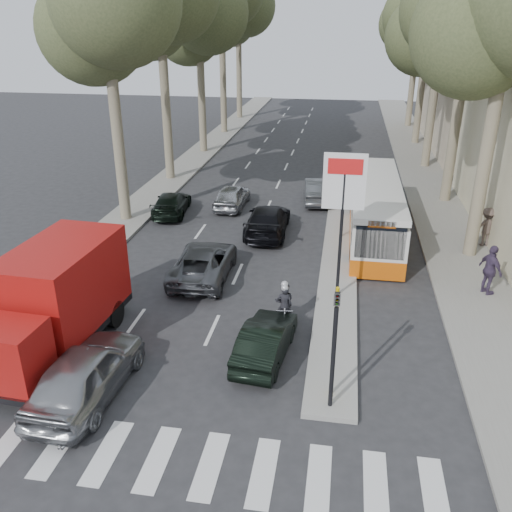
% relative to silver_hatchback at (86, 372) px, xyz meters
% --- Properties ---
extents(ground, '(120.00, 120.00, 0.00)m').
position_rel_silver_hatchback_xyz_m(ground, '(3.50, 2.00, -0.79)').
color(ground, '#28282B').
rests_on(ground, ground).
extents(sidewalk_right, '(3.20, 70.00, 0.12)m').
position_rel_silver_hatchback_xyz_m(sidewalk_right, '(12.10, 27.00, -0.73)').
color(sidewalk_right, gray).
rests_on(sidewalk_right, ground).
extents(median_left, '(2.40, 64.00, 0.12)m').
position_rel_silver_hatchback_xyz_m(median_left, '(-4.50, 30.00, -0.73)').
color(median_left, gray).
rests_on(median_left, ground).
extents(traffic_island, '(1.50, 26.00, 0.16)m').
position_rel_silver_hatchback_xyz_m(traffic_island, '(6.75, 13.00, -0.71)').
color(traffic_island, gray).
rests_on(traffic_island, ground).
extents(billboard, '(1.50, 12.10, 5.60)m').
position_rel_silver_hatchback_xyz_m(billboard, '(6.75, 7.00, 2.92)').
color(billboard, yellow).
rests_on(billboard, ground).
extents(traffic_light_island, '(0.16, 0.41, 3.60)m').
position_rel_silver_hatchback_xyz_m(traffic_light_island, '(6.75, 0.50, 1.70)').
color(traffic_light_island, black).
rests_on(traffic_light_island, ground).
extents(tree_l_a, '(7.40, 7.20, 14.10)m').
position_rel_silver_hatchback_xyz_m(tree_l_a, '(-4.37, 14.11, 9.60)').
color(tree_l_a, '#6B604C').
rests_on(tree_l_a, ground).
extents(tree_l_c, '(7.40, 7.20, 13.71)m').
position_rel_silver_hatchback_xyz_m(tree_l_c, '(-4.27, 30.11, 9.25)').
color(tree_l_c, '#6B604C').
rests_on(tree_l_c, ground).
extents(tree_l_e, '(7.40, 7.20, 14.49)m').
position_rel_silver_hatchback_xyz_m(tree_l_e, '(-4.47, 46.11, 9.94)').
color(tree_l_e, '#6B604C').
rests_on(tree_l_e, ground).
extents(tree_r_c, '(7.40, 7.20, 13.32)m').
position_rel_silver_hatchback_xyz_m(tree_r_c, '(12.53, 28.11, 8.91)').
color(tree_r_c, '#6B604C').
rests_on(tree_r_c, ground).
extents(tree_r_d, '(7.40, 7.20, 14.88)m').
position_rel_silver_hatchback_xyz_m(tree_r_d, '(12.63, 36.11, 10.29)').
color(tree_r_d, '#6B604C').
rests_on(tree_r_d, ground).
extents(tree_r_e, '(7.40, 7.20, 14.10)m').
position_rel_silver_hatchback_xyz_m(tree_r_e, '(12.73, 44.11, 9.60)').
color(tree_r_e, '#6B604C').
rests_on(tree_r_e, ground).
extents(silver_hatchback, '(2.07, 4.69, 1.57)m').
position_rel_silver_hatchback_xyz_m(silver_hatchback, '(0.00, 0.00, 0.00)').
color(silver_hatchback, gray).
rests_on(silver_hatchback, ground).
extents(dark_hatchback, '(1.69, 3.85, 1.23)m').
position_rel_silver_hatchback_xyz_m(dark_hatchback, '(4.64, 2.71, -0.17)').
color(dark_hatchback, black).
rests_on(dark_hatchback, ground).
extents(queue_car_a, '(2.32, 4.80, 1.32)m').
position_rel_silver_hatchback_xyz_m(queue_car_a, '(1.29, 8.00, -0.13)').
color(queue_car_a, '#4B4D52').
rests_on(queue_car_a, ground).
extents(queue_car_b, '(2.06, 4.86, 1.40)m').
position_rel_silver_hatchback_xyz_m(queue_car_b, '(3.16, 13.29, -0.09)').
color(queue_car_b, black).
rests_on(queue_car_b, ground).
extents(queue_car_c, '(1.65, 3.87, 1.30)m').
position_rel_silver_hatchback_xyz_m(queue_car_c, '(0.60, 16.99, -0.13)').
color(queue_car_c, '#A4A7AC').
rests_on(queue_car_c, ground).
extents(queue_car_d, '(1.86, 4.34, 1.39)m').
position_rel_silver_hatchback_xyz_m(queue_car_d, '(5.30, 18.82, -0.09)').
color(queue_car_d, '#4C4F53').
rests_on(queue_car_d, ground).
extents(queue_car_e, '(2.14, 4.28, 1.19)m').
position_rel_silver_hatchback_xyz_m(queue_car_e, '(-2.41, 15.35, -0.19)').
color(queue_car_e, black).
rests_on(queue_car_e, ground).
extents(red_truck, '(2.73, 6.40, 3.35)m').
position_rel_silver_hatchback_xyz_m(red_truck, '(-1.94, 2.11, 0.98)').
color(red_truck, black).
rests_on(red_truck, ground).
extents(city_bus, '(2.26, 10.23, 2.70)m').
position_rel_silver_hatchback_xyz_m(city_bus, '(8.30, 13.78, 0.63)').
color(city_bus, '#D4570B').
rests_on(city_bus, ground).
extents(motorcycle, '(0.75, 1.88, 1.60)m').
position_rel_silver_hatchback_xyz_m(motorcycle, '(4.97, 4.87, -0.06)').
color(motorcycle, black).
rests_on(motorcycle, ground).
extents(pedestrian_near, '(1.04, 1.28, 1.97)m').
position_rel_silver_hatchback_xyz_m(pedestrian_near, '(12.41, 8.13, 0.32)').
color(pedestrian_near, '#473854').
rests_on(pedestrian_near, sidewalk_right).
extents(pedestrian_far, '(1.27, 0.80, 1.82)m').
position_rel_silver_hatchback_xyz_m(pedestrian_far, '(13.34, 13.16, 0.24)').
color(pedestrian_far, brown).
rests_on(pedestrian_far, sidewalk_right).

